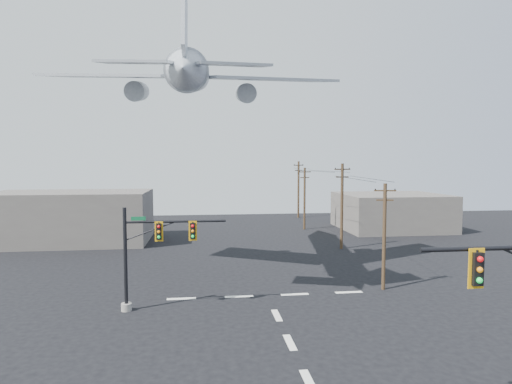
{
  "coord_description": "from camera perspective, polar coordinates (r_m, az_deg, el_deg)",
  "views": [
    {
      "loc": [
        -4.45,
        -17.4,
        9.41
      ],
      "look_at": [
        -1.66,
        5.0,
        7.86
      ],
      "focal_mm": 30.0,
      "sensor_mm": 36.0,
      "label": 1
    }
  ],
  "objects": [
    {
      "name": "ground",
      "position": [
        20.27,
        7.02,
        -23.75
      ],
      "size": [
        120.0,
        120.0,
        0.0
      ],
      "primitive_type": "plane",
      "color": "black",
      "rests_on": "ground"
    },
    {
      "name": "lane_markings",
      "position": [
        25.0,
        3.89,
        -18.16
      ],
      "size": [
        14.0,
        21.2,
        0.01
      ],
      "color": "white",
      "rests_on": "ground"
    },
    {
      "name": "signal_mast_far",
      "position": [
        28.23,
        -14.23,
        -8.14
      ],
      "size": [
        6.68,
        0.73,
        6.61
      ],
      "color": "gray",
      "rests_on": "ground"
    },
    {
      "name": "utility_pole_a",
      "position": [
        33.0,
        16.73,
        -5.44
      ],
      "size": [
        1.57,
        0.44,
        7.89
      ],
      "rotation": [
        0.0,
        0.0,
        -0.21
      ],
      "color": "#48331F",
      "rests_on": "ground"
    },
    {
      "name": "utility_pole_b",
      "position": [
        47.42,
        11.38,
        -1.63
      ],
      "size": [
        1.88,
        0.46,
        9.32
      ],
      "rotation": [
        0.0,
        0.0,
        0.18
      ],
      "color": "#48331F",
      "rests_on": "ground"
    },
    {
      "name": "utility_pole_c",
      "position": [
        60.53,
        6.49,
        -0.69
      ],
      "size": [
        1.77,
        0.43,
        8.71
      ],
      "rotation": [
        0.0,
        0.0,
        0.18
      ],
      "color": "#48331F",
      "rests_on": "ground"
    },
    {
      "name": "utility_pole_d",
      "position": [
        73.34,
        5.68,
        0.5
      ],
      "size": [
        1.89,
        0.91,
        9.64
      ],
      "rotation": [
        0.0,
        0.0,
        0.41
      ],
      "color": "#48331F",
      "rests_on": "ground"
    },
    {
      "name": "power_lines",
      "position": [
        52.68,
        9.01,
        2.64
      ],
      "size": [
        4.57,
        41.63,
        0.54
      ],
      "color": "black"
    },
    {
      "name": "airliner",
      "position": [
        37.96,
        -8.54,
        15.12
      ],
      "size": [
        25.48,
        26.66,
        7.23
      ],
      "rotation": [
        0.0,
        -0.17,
        1.55
      ],
      "color": "#B5BCC2"
    },
    {
      "name": "building_left",
      "position": [
        55.03,
        -23.48,
        -3.08
      ],
      "size": [
        18.0,
        10.0,
        6.0
      ],
      "primitive_type": "cube",
      "color": "#615B55",
      "rests_on": "ground"
    },
    {
      "name": "building_right",
      "position": [
        63.57,
        17.57,
        -2.49
      ],
      "size": [
        14.0,
        12.0,
        5.0
      ],
      "primitive_type": "cube",
      "color": "#615B55",
      "rests_on": "ground"
    }
  ]
}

